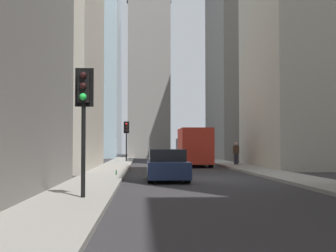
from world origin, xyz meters
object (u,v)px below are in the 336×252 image
(pedestrian, at_px, (236,152))
(traffic_light_foreground, at_px, (84,102))
(discarded_bottle, at_px, (116,173))
(delivery_truck, at_px, (194,147))
(sedan_navy, at_px, (167,166))
(traffic_light_midblock, at_px, (126,132))

(pedestrian, bearing_deg, traffic_light_foreground, 159.03)
(discarded_bottle, bearing_deg, pedestrian, -33.51)
(delivery_truck, height_order, traffic_light_foreground, traffic_light_foreground)
(delivery_truck, xyz_separation_m, sedan_navy, (-15.04, 2.80, -0.80))
(traffic_light_foreground, distance_m, traffic_light_midblock, 31.91)
(delivery_truck, xyz_separation_m, traffic_light_midblock, (8.81, 5.38, 1.40))
(delivery_truck, relative_size, traffic_light_foreground, 1.77)
(sedan_navy, distance_m, pedestrian, 16.10)
(traffic_light_foreground, bearing_deg, sedan_navy, -18.96)
(traffic_light_foreground, relative_size, pedestrian, 2.14)
(sedan_navy, relative_size, traffic_light_midblock, 1.16)
(traffic_light_foreground, height_order, traffic_light_midblock, traffic_light_midblock)
(delivery_truck, bearing_deg, traffic_light_midblock, 31.41)
(traffic_light_midblock, bearing_deg, pedestrian, -136.05)
(traffic_light_midblock, bearing_deg, discarded_bottle, -179.48)
(delivery_truck, xyz_separation_m, traffic_light_foreground, (-23.10, 5.57, 1.35))
(delivery_truck, bearing_deg, pedestrian, -92.19)
(delivery_truck, distance_m, sedan_navy, 15.32)
(traffic_light_midblock, xyz_separation_m, pedestrian, (-8.94, -8.62, -1.79))
(delivery_truck, height_order, pedestrian, delivery_truck)
(pedestrian, distance_m, discarded_bottle, 15.27)
(discarded_bottle, bearing_deg, delivery_truck, -21.99)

